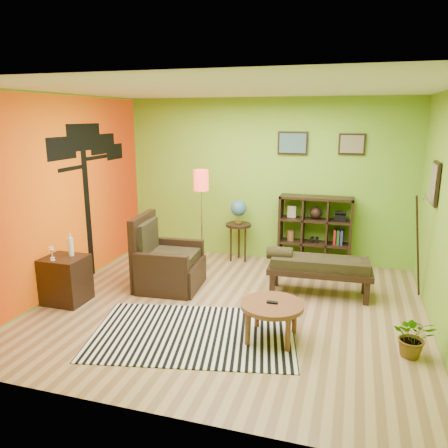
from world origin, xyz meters
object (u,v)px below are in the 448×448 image
(coffee_table, at_px, (272,308))
(floor_lamp, at_px, (201,189))
(bench, at_px, (317,266))
(side_cabinet, at_px, (66,279))
(globe_table, at_px, (239,215))
(cube_shelf, at_px, (316,232))
(armchair, at_px, (166,266))
(potted_plant, at_px, (413,341))

(coffee_table, height_order, floor_lamp, floor_lamp)
(floor_lamp, relative_size, bench, 1.11)
(side_cabinet, relative_size, globe_table, 0.88)
(cube_shelf, bearing_deg, armchair, -142.10)
(armchair, bearing_deg, side_cabinet, -140.15)
(cube_shelf, bearing_deg, coffee_table, -94.84)
(cube_shelf, bearing_deg, floor_lamp, -160.70)
(coffee_table, distance_m, armchair, 2.13)
(armchair, height_order, bench, armchair)
(coffee_table, xyz_separation_m, cube_shelf, (0.23, 2.70, 0.22))
(coffee_table, bearing_deg, armchair, 148.41)
(coffee_table, bearing_deg, potted_plant, 2.34)
(coffee_table, distance_m, floor_lamp, 2.77)
(floor_lamp, xyz_separation_m, cube_shelf, (1.80, 0.63, -0.74))
(globe_table, relative_size, bench, 0.73)
(globe_table, bearing_deg, potted_plant, -44.55)
(side_cabinet, relative_size, potted_plant, 2.08)
(side_cabinet, distance_m, bench, 3.48)
(coffee_table, bearing_deg, globe_table, 112.63)
(floor_lamp, relative_size, globe_table, 1.52)
(coffee_table, bearing_deg, floor_lamp, 127.26)
(side_cabinet, xyz_separation_m, bench, (3.25, 1.24, 0.10))
(floor_lamp, xyz_separation_m, potted_plant, (3.08, -2.01, -1.16))
(globe_table, bearing_deg, cube_shelf, 3.80)
(coffee_table, relative_size, cube_shelf, 0.60)
(coffee_table, bearing_deg, bench, 75.99)
(armchair, xyz_separation_m, side_cabinet, (-1.08, -0.90, -0.00))
(side_cabinet, distance_m, globe_table, 3.04)
(armchair, height_order, floor_lamp, floor_lamp)
(side_cabinet, relative_size, bench, 0.64)
(side_cabinet, height_order, floor_lamp, floor_lamp)
(armchair, relative_size, globe_table, 1.00)
(side_cabinet, relative_size, floor_lamp, 0.58)
(potted_plant, bearing_deg, cube_shelf, 115.77)
(coffee_table, relative_size, floor_lamp, 0.43)
(armchair, bearing_deg, globe_table, 64.32)
(potted_plant, bearing_deg, floor_lamp, 146.87)
(armchair, xyz_separation_m, cube_shelf, (2.04, 1.59, 0.27))
(bench, bearing_deg, side_cabinet, -159.05)
(side_cabinet, bearing_deg, bench, 20.95)
(bench, bearing_deg, coffee_table, -104.01)
(coffee_table, height_order, bench, bench)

